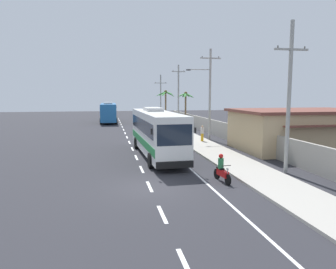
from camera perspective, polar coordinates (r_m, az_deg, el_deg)
The scene contains 16 objects.
ground_plane at distance 17.14m, azimuth -3.28°, elevation -9.51°, with size 160.00×160.00×0.00m, color #28282D.
sidewalk_kerb at distance 28.17m, azimuth 7.85°, elevation -2.78°, with size 3.20×90.00×0.14m, color #A8A399.
lane_markings at distance 31.67m, azimuth -3.14°, elevation -1.74°, with size 3.37×71.00×0.01m.
boundary_wall at distance 33.08m, azimuth 11.91°, elevation 0.11°, with size 0.24×60.00×1.84m, color #9E998E.
coach_bus_foreground at distance 25.53m, azimuth -2.13°, elevation 0.61°, with size 3.15×12.55×3.83m.
coach_bus_far_lane at distance 57.07m, azimuth -10.70°, elevation 4.03°, with size 3.07×11.15×3.60m.
motorcycle_beside_bus at distance 18.30m, azimuth 9.68°, elevation -6.42°, with size 0.56×1.96×1.59m.
motorcycle_trailing at distance 35.68m, azimuth -1.79°, elevation 0.30°, with size 0.56×1.96×1.53m.
pedestrian_near_kerb at distance 32.81m, azimuth 6.19°, elevation 0.28°, with size 0.36×0.36×1.63m.
utility_pole_nearest at distance 20.89m, azimuth 21.01°, elevation 6.53°, with size 2.22×0.24×9.35m.
utility_pole_mid at distance 34.63m, azimuth 7.42°, elevation 7.67°, with size 3.77×0.24×9.76m.
utility_pole_far at distance 49.23m, azimuth 1.89°, elevation 7.22°, with size 2.10×0.24×9.44m.
utility_pole_distant at distance 64.02m, azimuth -1.33°, elevation 6.95°, with size 2.56×0.24×8.86m.
palm_nearest at distance 56.09m, azimuth -0.43°, elevation 6.47°, with size 3.45×3.30×5.70m.
palm_second at distance 50.92m, azimuth 3.20°, elevation 6.17°, with size 2.78×2.91×5.40m.
roadside_building at distance 30.64m, azimuth 22.60°, elevation 0.84°, with size 11.41×8.13×3.61m.
Camera 1 is at (-2.12, -16.28, 4.93)m, focal length 33.78 mm.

